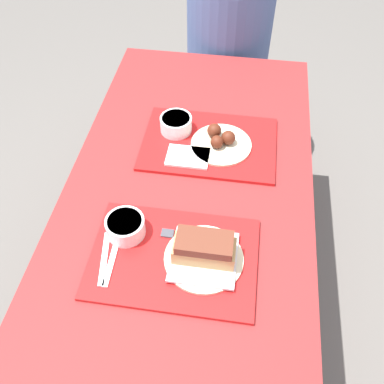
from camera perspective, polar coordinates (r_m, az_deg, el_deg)
ground_plane at (r=1.97m, az=-0.52°, el=-14.80°), size 12.00×12.00×0.00m
picnic_table at (r=1.41m, az=-0.70°, el=-3.24°), size 0.79×1.63×0.75m
picnic_bench_far at (r=2.34m, az=3.37°, el=13.04°), size 0.75×0.28×0.47m
tray_near at (r=1.20m, az=-2.60°, el=-8.75°), size 0.46×0.32×0.01m
tray_far at (r=1.49m, az=2.30°, el=6.46°), size 0.46×0.32×0.01m
bowl_coleslaw_near at (r=1.23m, az=-8.88°, el=-4.51°), size 0.11×0.11×0.06m
brisket_sandwich_plate at (r=1.16m, az=1.62°, el=-8.00°), size 0.22×0.22×0.10m
plastic_fork_near at (r=1.21m, az=-11.60°, el=-8.65°), size 0.04×0.17×0.00m
plastic_knife_near at (r=1.20m, az=-10.60°, el=-8.81°), size 0.02×0.17×0.00m
condiment_packet at (r=1.23m, az=-3.29°, el=-5.52°), size 0.04×0.03×0.01m
bowl_coleslaw_far at (r=1.52m, az=-2.14°, el=9.13°), size 0.11×0.11×0.06m
wings_plate_far at (r=1.47m, az=3.82°, el=6.87°), size 0.21×0.21×0.06m
napkin_far at (r=1.43m, az=-0.56°, el=4.74°), size 0.14×0.10×0.01m
person_seated_across at (r=2.14m, az=5.00°, el=20.94°), size 0.39×0.39×0.71m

